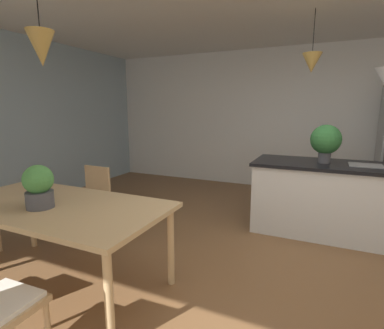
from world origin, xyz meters
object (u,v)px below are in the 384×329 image
object	(u,v)px
potted_plant_on_table	(39,186)
kitchen_island	(335,199)
chair_far_left	(91,201)
dining_table	(56,211)
potted_plant_on_island	(326,140)

from	to	relation	value
potted_plant_on_table	kitchen_island	bearing A→B (deg)	45.99
chair_far_left	kitchen_island	world-z (taller)	kitchen_island
dining_table	chair_far_left	xyz separation A→B (m)	(-0.44, 0.86, -0.22)
dining_table	kitchen_island	size ratio (longest dim) A/B	0.99
chair_far_left	dining_table	bearing A→B (deg)	-62.99
chair_far_left	potted_plant_on_island	bearing A→B (deg)	28.18
dining_table	chair_far_left	bearing A→B (deg)	117.01
kitchen_island	potted_plant_on_table	distance (m)	3.28
kitchen_island	potted_plant_on_island	distance (m)	0.73
potted_plant_on_island	kitchen_island	bearing A→B (deg)	0.00
chair_far_left	potted_plant_on_table	distance (m)	1.17
chair_far_left	kitchen_island	bearing A→B (deg)	26.72
chair_far_left	potted_plant_on_table	xyz separation A→B (m)	(0.42, -0.99, 0.47)
dining_table	chair_far_left	world-z (taller)	chair_far_left
kitchen_island	potted_plant_on_island	xyz separation A→B (m)	(-0.16, 0.00, 0.72)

